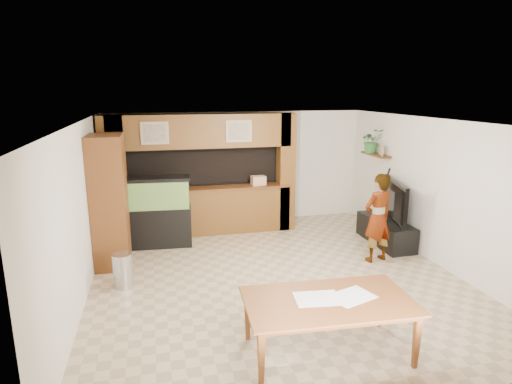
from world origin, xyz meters
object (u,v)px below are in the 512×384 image
object	(u,v)px
dining_table	(329,328)
pantry_cabinet	(109,201)
aquarium	(159,213)
television	(388,201)
person	(378,218)

from	to	relation	value
dining_table	pantry_cabinet	bearing A→B (deg)	130.82
pantry_cabinet	aquarium	size ratio (longest dim) A/B	1.65
aquarium	television	size ratio (longest dim) A/B	1.00
pantry_cabinet	aquarium	bearing A→B (deg)	40.54
aquarium	dining_table	distance (m)	4.65
aquarium	dining_table	bearing A→B (deg)	-62.05
pantry_cabinet	television	bearing A→B (deg)	-2.58
aquarium	dining_table	world-z (taller)	aquarium
pantry_cabinet	person	distance (m)	4.82
pantry_cabinet	television	xyz separation A→B (m)	(5.35, -0.24, -0.26)
pantry_cabinet	aquarium	world-z (taller)	pantry_cabinet
pantry_cabinet	dining_table	world-z (taller)	pantry_cabinet
aquarium	dining_table	xyz separation A→B (m)	(1.86, -4.24, -0.35)
pantry_cabinet	aquarium	xyz separation A→B (m)	(0.84, 0.72, -0.48)
television	dining_table	xyz separation A→B (m)	(-2.65, -3.29, -0.56)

